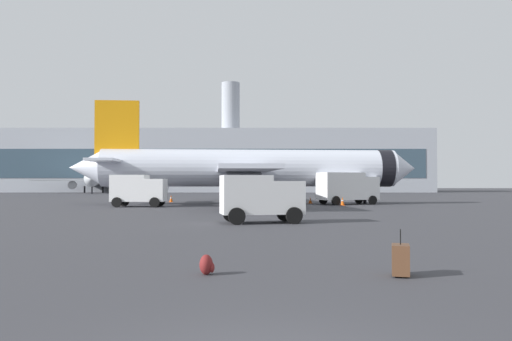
{
  "coord_description": "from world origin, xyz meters",
  "views": [
    {
      "loc": [
        -0.14,
        -5.87,
        2.19
      ],
      "look_at": [
        -0.29,
        28.14,
        3.0
      ],
      "focal_mm": 36.07,
      "sensor_mm": 36.0,
      "label": 1
    }
  ],
  "objects_px": {
    "rolling_suitcase": "(403,260)",
    "traveller_backpack": "(209,265)",
    "airplane_taxiing": "(96,179)",
    "fuel_truck": "(349,187)",
    "cargo_van": "(263,196)",
    "safety_cone_near": "(345,201)",
    "safety_cone_mid": "(173,198)",
    "safety_cone_far": "(312,200)",
    "airplane_at_gate": "(250,168)",
    "service_truck": "(140,189)"
  },
  "relations": [
    {
      "from": "safety_cone_mid",
      "to": "rolling_suitcase",
      "type": "distance_m",
      "value": 47.84
    },
    {
      "from": "airplane_taxiing",
      "to": "rolling_suitcase",
      "type": "distance_m",
      "value": 106.08
    },
    {
      "from": "safety_cone_mid",
      "to": "safety_cone_far",
      "type": "distance_m",
      "value": 15.83
    },
    {
      "from": "cargo_van",
      "to": "traveller_backpack",
      "type": "bearing_deg",
      "value": -95.16
    },
    {
      "from": "service_truck",
      "to": "safety_cone_near",
      "type": "bearing_deg",
      "value": 8.48
    },
    {
      "from": "airplane_at_gate",
      "to": "safety_cone_near",
      "type": "height_order",
      "value": "airplane_at_gate"
    },
    {
      "from": "airplane_taxiing",
      "to": "service_truck",
      "type": "distance_m",
      "value": 68.75
    },
    {
      "from": "airplane_taxiing",
      "to": "cargo_van",
      "type": "height_order",
      "value": "airplane_taxiing"
    },
    {
      "from": "safety_cone_mid",
      "to": "traveller_backpack",
      "type": "bearing_deg",
      "value": -79.57
    },
    {
      "from": "cargo_van",
      "to": "airplane_at_gate",
      "type": "bearing_deg",
      "value": 92.44
    },
    {
      "from": "airplane_at_gate",
      "to": "safety_cone_mid",
      "type": "bearing_deg",
      "value": 148.61
    },
    {
      "from": "service_truck",
      "to": "safety_cone_mid",
      "type": "height_order",
      "value": "service_truck"
    },
    {
      "from": "airplane_at_gate",
      "to": "airplane_taxiing",
      "type": "height_order",
      "value": "airplane_at_gate"
    },
    {
      "from": "airplane_taxiing",
      "to": "safety_cone_far",
      "type": "xyz_separation_m",
      "value": [
        40.83,
        -56.69,
        -2.57
      ]
    },
    {
      "from": "safety_cone_near",
      "to": "cargo_van",
      "type": "bearing_deg",
      "value": -110.61
    },
    {
      "from": "service_truck",
      "to": "safety_cone_far",
      "type": "distance_m",
      "value": 18.14
    },
    {
      "from": "airplane_taxiing",
      "to": "fuel_truck",
      "type": "xyz_separation_m",
      "value": [
        44.25,
        -59.32,
        -1.13
      ]
    },
    {
      "from": "safety_cone_near",
      "to": "traveller_backpack",
      "type": "relative_size",
      "value": 1.73
    },
    {
      "from": "safety_cone_far",
      "to": "rolling_suitcase",
      "type": "distance_m",
      "value": 42.19
    },
    {
      "from": "fuel_truck",
      "to": "cargo_van",
      "type": "height_order",
      "value": "fuel_truck"
    },
    {
      "from": "fuel_truck",
      "to": "safety_cone_near",
      "type": "height_order",
      "value": "fuel_truck"
    },
    {
      "from": "airplane_at_gate",
      "to": "safety_cone_mid",
      "type": "relative_size",
      "value": 43.16
    },
    {
      "from": "airplane_at_gate",
      "to": "safety_cone_near",
      "type": "relative_size",
      "value": 43.12
    },
    {
      "from": "cargo_van",
      "to": "safety_cone_far",
      "type": "xyz_separation_m",
      "value": [
        5.49,
        26.23,
        -1.11
      ]
    },
    {
      "from": "rolling_suitcase",
      "to": "airplane_taxiing",
      "type": "bearing_deg",
      "value": 111.28
    },
    {
      "from": "service_truck",
      "to": "airplane_at_gate",
      "type": "bearing_deg",
      "value": 31.7
    },
    {
      "from": "fuel_truck",
      "to": "traveller_backpack",
      "type": "xyz_separation_m",
      "value": [
        -10.32,
        -39.3,
        -1.54
      ]
    },
    {
      "from": "airplane_at_gate",
      "to": "service_truck",
      "type": "relative_size",
      "value": 7.36
    },
    {
      "from": "airplane_at_gate",
      "to": "safety_cone_near",
      "type": "bearing_deg",
      "value": -19.7
    },
    {
      "from": "cargo_van",
      "to": "safety_cone_near",
      "type": "height_order",
      "value": "cargo_van"
    },
    {
      "from": "safety_cone_mid",
      "to": "rolling_suitcase",
      "type": "relative_size",
      "value": 0.75
    },
    {
      "from": "airplane_taxiing",
      "to": "safety_cone_near",
      "type": "xyz_separation_m",
      "value": [
        43.43,
        -61.43,
        -2.5
      ]
    },
    {
      "from": "service_truck",
      "to": "fuel_truck",
      "type": "xyz_separation_m",
      "value": [
        19.85,
        4.94,
        0.16
      ]
    },
    {
      "from": "safety_cone_near",
      "to": "safety_cone_far",
      "type": "bearing_deg",
      "value": 118.76
    },
    {
      "from": "airplane_at_gate",
      "to": "airplane_taxiing",
      "type": "distance_m",
      "value": 67.52
    },
    {
      "from": "cargo_van",
      "to": "safety_cone_near",
      "type": "xyz_separation_m",
      "value": [
        8.08,
        21.49,
        -1.04
      ]
    },
    {
      "from": "airplane_at_gate",
      "to": "rolling_suitcase",
      "type": "bearing_deg",
      "value": -84.1
    },
    {
      "from": "rolling_suitcase",
      "to": "traveller_backpack",
      "type": "relative_size",
      "value": 2.29
    },
    {
      "from": "airplane_taxiing",
      "to": "fuel_truck",
      "type": "bearing_deg",
      "value": -53.28
    },
    {
      "from": "cargo_van",
      "to": "service_truck",
      "type": "bearing_deg",
      "value": 120.42
    },
    {
      "from": "airplane_taxiing",
      "to": "safety_cone_far",
      "type": "relative_size",
      "value": 40.91
    },
    {
      "from": "cargo_van",
      "to": "airplane_taxiing",
      "type": "bearing_deg",
      "value": 113.09
    },
    {
      "from": "airplane_taxiing",
      "to": "service_truck",
      "type": "xyz_separation_m",
      "value": [
        24.4,
        -64.26,
        -1.3
      ]
    },
    {
      "from": "airplane_taxiing",
      "to": "service_truck",
      "type": "height_order",
      "value": "airplane_taxiing"
    },
    {
      "from": "airplane_at_gate",
      "to": "service_truck",
      "type": "bearing_deg",
      "value": -148.3
    },
    {
      "from": "safety_cone_mid",
      "to": "safety_cone_far",
      "type": "relative_size",
      "value": 1.21
    },
    {
      "from": "airplane_taxiing",
      "to": "traveller_backpack",
      "type": "distance_m",
      "value": 104.33
    },
    {
      "from": "rolling_suitcase",
      "to": "airplane_at_gate",
      "type": "bearing_deg",
      "value": 95.9
    },
    {
      "from": "safety_cone_far",
      "to": "traveller_backpack",
      "type": "bearing_deg",
      "value": -99.35
    },
    {
      "from": "cargo_van",
      "to": "safety_cone_far",
      "type": "relative_size",
      "value": 6.87
    }
  ]
}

